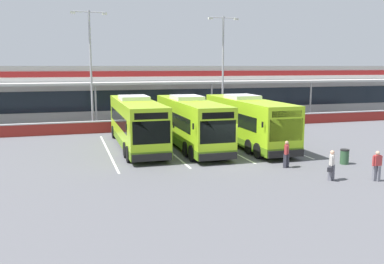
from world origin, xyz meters
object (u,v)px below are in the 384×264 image
object	(u,v)px
pedestrian_in_dark_coat	(286,153)
pedestrian_child	(377,165)
pedestrian_with_handbag	(332,165)
coach_bus_centre	(247,122)
lamp_post_west	(91,63)
coach_bus_leftmost	(136,124)
lamp_post_centre	(223,63)
litter_bin	(344,157)
coach_bus_left_centre	(190,123)

from	to	relation	value
pedestrian_in_dark_coat	pedestrian_child	xyz separation A→B (m)	(3.07, -3.96, 0.00)
pedestrian_with_handbag	pedestrian_child	size ratio (longest dim) A/B	1.00
coach_bus_centre	lamp_post_west	xyz separation A→B (m)	(-10.83, 11.09, 4.50)
coach_bus_leftmost	coach_bus_centre	world-z (taller)	same
pedestrian_child	lamp_post_west	xyz separation A→B (m)	(-13.19, 22.37, 5.42)
lamp_post_centre	coach_bus_leftmost	bearing A→B (deg)	-136.04
coach_bus_leftmost	pedestrian_child	xyz separation A→B (m)	(10.61, -12.69, -0.91)
lamp_post_centre	litter_bin	world-z (taller)	lamp_post_centre
pedestrian_in_dark_coat	pedestrian_with_handbag	bearing A→B (deg)	-74.40
coach_bus_leftmost	pedestrian_in_dark_coat	size ratio (longest dim) A/B	7.51
pedestrian_in_dark_coat	lamp_post_centre	xyz separation A→B (m)	(3.26, 19.14, 5.42)
lamp_post_west	coach_bus_leftmost	bearing A→B (deg)	-75.11
coach_bus_centre	litter_bin	bearing A→B (deg)	-67.03
coach_bus_centre	lamp_post_west	bearing A→B (deg)	134.31
coach_bus_leftmost	pedestrian_with_handbag	size ratio (longest dim) A/B	7.51
pedestrian_with_handbag	lamp_post_west	xyz separation A→B (m)	(-11.00, 21.56, 5.43)
pedestrian_with_handbag	coach_bus_centre	bearing A→B (deg)	90.93
coach_bus_leftmost	litter_bin	bearing A→B (deg)	-38.02
coach_bus_left_centre	coach_bus_centre	xyz separation A→B (m)	(4.35, -0.49, 0.00)
pedestrian_in_dark_coat	lamp_post_centre	bearing A→B (deg)	80.34
coach_bus_centre	litter_bin	distance (m)	8.29
pedestrian_with_handbag	litter_bin	world-z (taller)	pedestrian_with_handbag
pedestrian_in_dark_coat	coach_bus_leftmost	bearing A→B (deg)	130.84
coach_bus_centre	lamp_post_west	size ratio (longest dim) A/B	1.11
pedestrian_with_handbag	pedestrian_in_dark_coat	size ratio (longest dim) A/B	1.00
coach_bus_left_centre	litter_bin	xyz separation A→B (m)	(7.55, -8.03, -1.32)
lamp_post_west	litter_bin	xyz separation A→B (m)	(14.02, -18.63, -5.82)
coach_bus_left_centre	pedestrian_in_dark_coat	bearing A→B (deg)	-64.99
lamp_post_centre	litter_bin	distance (m)	20.23
coach_bus_centre	lamp_post_centre	distance (m)	12.91
pedestrian_with_handbag	pedestrian_in_dark_coat	distance (m)	3.28
coach_bus_left_centre	lamp_post_west	size ratio (longest dim) A/B	1.11
lamp_post_west	coach_bus_left_centre	bearing A→B (deg)	-58.59
litter_bin	lamp_post_west	bearing A→B (deg)	126.97
pedestrian_child	lamp_post_centre	xyz separation A→B (m)	(0.18, 23.10, 5.42)
coach_bus_leftmost	lamp_post_centre	xyz separation A→B (m)	(10.80, 10.41, 4.50)
pedestrian_with_handbag	lamp_post_centre	bearing A→B (deg)	83.92
pedestrian_with_handbag	lamp_post_west	bearing A→B (deg)	117.02
pedestrian_child	litter_bin	size ratio (longest dim) A/B	1.74
coach_bus_leftmost	pedestrian_child	bearing A→B (deg)	-50.09
pedestrian_child	litter_bin	bearing A→B (deg)	77.41
coach_bus_leftmost	pedestrian_in_dark_coat	world-z (taller)	coach_bus_leftmost
lamp_post_centre	coach_bus_centre	bearing A→B (deg)	-102.15
lamp_post_centre	litter_bin	bearing A→B (deg)	-88.08
lamp_post_centre	coach_bus_left_centre	bearing A→B (deg)	-121.32
pedestrian_with_handbag	pedestrian_child	distance (m)	2.33
pedestrian_with_handbag	pedestrian_child	world-z (taller)	same
pedestrian_in_dark_coat	pedestrian_child	size ratio (longest dim) A/B	1.00
lamp_post_centre	lamp_post_west	bearing A→B (deg)	-176.86
coach_bus_centre	pedestrian_with_handbag	world-z (taller)	coach_bus_centre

